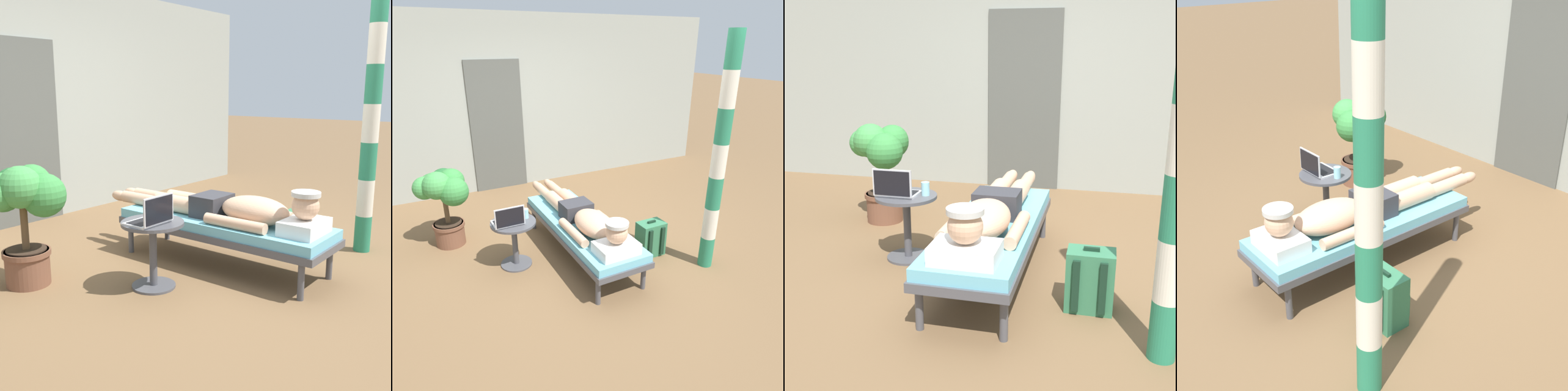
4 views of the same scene
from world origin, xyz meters
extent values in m
plane|color=brown|center=(0.00, 0.00, 0.00)|extent=(40.00, 40.00, 0.00)
cube|color=#999E93|center=(-0.02, 2.49, 1.35)|extent=(7.60, 0.20, 2.70)
cube|color=#545651|center=(-0.23, 2.38, 1.02)|extent=(0.84, 0.03, 2.04)
cylinder|color=#4C4C51|center=(-0.28, 0.72, 0.14)|extent=(0.05, 0.05, 0.28)
cylinder|color=#4C4C51|center=(0.23, 0.72, 0.14)|extent=(0.05, 0.05, 0.28)
cylinder|color=#4C4C51|center=(-0.28, -1.01, 0.14)|extent=(0.05, 0.05, 0.28)
cylinder|color=#4C4C51|center=(0.23, -1.01, 0.14)|extent=(0.05, 0.05, 0.28)
cube|color=#4C4C51|center=(-0.02, -0.14, 0.31)|extent=(0.61, 1.93, 0.06)
cube|color=#6BB7CC|center=(-0.02, -0.14, 0.38)|extent=(0.59, 1.89, 0.08)
cube|color=white|center=(-0.02, -0.89, 0.47)|extent=(0.40, 0.28, 0.11)
sphere|color=#D8A884|center=(-0.02, -0.89, 0.64)|extent=(0.21, 0.21, 0.21)
cylinder|color=silver|center=(-0.02, -0.89, 0.73)|extent=(0.22, 0.22, 0.03)
ellipsoid|color=#D8A884|center=(-0.02, -0.45, 0.54)|extent=(0.35, 0.60, 0.23)
cylinder|color=#D8A884|center=(-0.24, -0.40, 0.46)|extent=(0.09, 0.55, 0.09)
cylinder|color=#D8A884|center=(0.20, -0.40, 0.46)|extent=(0.09, 0.55, 0.09)
cube|color=#333338|center=(-0.02, -0.02, 0.52)|extent=(0.33, 0.26, 0.19)
cylinder|color=#D8A884|center=(-0.11, 0.32, 0.49)|extent=(0.15, 0.42, 0.15)
cylinder|color=#D8A884|center=(-0.11, 0.75, 0.47)|extent=(0.11, 0.44, 0.11)
ellipsoid|color=#D8A884|center=(-0.11, 1.04, 0.47)|extent=(0.09, 0.20, 0.10)
cylinder|color=#D8A884|center=(0.06, 0.32, 0.49)|extent=(0.15, 0.42, 0.15)
cylinder|color=#D8A884|center=(0.06, 0.75, 0.47)|extent=(0.11, 0.44, 0.11)
ellipsoid|color=#D8A884|center=(0.06, 1.04, 0.47)|extent=(0.09, 0.20, 0.10)
cylinder|color=#4C4C51|center=(-0.75, 0.00, 0.01)|extent=(0.34, 0.34, 0.02)
cylinder|color=#4C4C51|center=(-0.75, 0.00, 0.26)|extent=(0.06, 0.06, 0.48)
cylinder|color=#4C4C51|center=(-0.75, 0.00, 0.51)|extent=(0.48, 0.48, 0.02)
cube|color=silver|center=(-0.81, 0.00, 0.53)|extent=(0.31, 0.22, 0.02)
cube|color=black|center=(-0.81, 0.01, 0.54)|extent=(0.27, 0.15, 0.00)
cube|color=silver|center=(-0.81, -0.12, 0.64)|extent=(0.31, 0.01, 0.21)
cube|color=black|center=(-0.81, -0.13, 0.64)|extent=(0.29, 0.00, 0.19)
cylinder|color=#99D8E5|center=(-0.60, 0.03, 0.58)|extent=(0.06, 0.06, 0.11)
cube|color=#33724C|center=(0.69, -0.50, 0.20)|extent=(0.30, 0.20, 0.40)
cube|color=#33724C|center=(0.69, -0.38, 0.13)|extent=(0.22, 0.04, 0.18)
cube|color=black|center=(0.61, -0.61, 0.20)|extent=(0.04, 0.02, 0.34)
cube|color=black|center=(0.77, -0.61, 0.20)|extent=(0.04, 0.02, 0.34)
cube|color=black|center=(0.69, -0.50, 0.41)|extent=(0.10, 0.02, 0.02)
cylinder|color=brown|center=(-1.31, 0.81, 0.14)|extent=(0.34, 0.34, 0.28)
cylinder|color=brown|center=(-1.31, 0.81, 0.26)|extent=(0.37, 0.37, 0.04)
cylinder|color=#332319|center=(-1.31, 0.81, 0.29)|extent=(0.31, 0.31, 0.01)
cylinder|color=brown|center=(-1.31, 0.81, 0.47)|extent=(0.06, 0.06, 0.37)
sphere|color=#38843D|center=(-1.21, 0.83, 0.79)|extent=(0.30, 0.30, 0.30)
sphere|color=#23602D|center=(-1.28, 0.98, 0.75)|extent=(0.32, 0.32, 0.32)
sphere|color=#38843D|center=(-1.41, 0.91, 0.74)|extent=(0.30, 0.30, 0.30)
sphere|color=#429347|center=(-1.38, 0.72, 0.80)|extent=(0.32, 0.32, 0.32)
sphere|color=#38843D|center=(-1.22, 0.67, 0.72)|extent=(0.33, 0.33, 0.33)
cylinder|color=#267F59|center=(1.10, -0.97, 0.17)|extent=(0.15, 0.15, 0.34)
cylinder|color=silver|center=(1.10, -0.97, 0.51)|extent=(0.15, 0.15, 0.34)
cylinder|color=#267F59|center=(1.10, -0.97, 0.86)|extent=(0.15, 0.15, 0.34)
cylinder|color=silver|center=(1.10, -0.97, 1.20)|extent=(0.15, 0.15, 0.34)
cylinder|color=#267F59|center=(1.10, -0.97, 1.54)|extent=(0.15, 0.15, 0.34)
cylinder|color=silver|center=(1.10, -0.97, 1.88)|extent=(0.15, 0.15, 0.34)
cylinder|color=#267F59|center=(1.10, -0.97, 2.22)|extent=(0.15, 0.15, 0.34)
camera|label=1|loc=(-3.33, -2.42, 1.50)|focal=44.68mm
camera|label=2|loc=(-1.68, -3.47, 2.29)|focal=34.08mm
camera|label=3|loc=(0.74, -3.57, 1.62)|focal=47.16mm
camera|label=4|loc=(2.92, -2.42, 2.43)|focal=47.77mm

